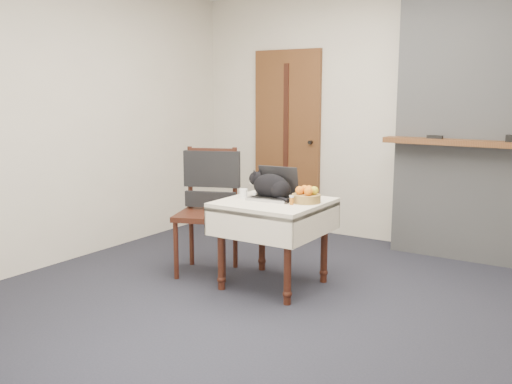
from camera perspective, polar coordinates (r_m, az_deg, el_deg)
ground at (r=4.40m, az=3.76°, el=-10.55°), size 4.50×4.50×0.00m
room_shell at (r=4.54m, az=6.95°, el=12.69°), size 4.52×4.01×2.61m
door at (r=6.46m, az=3.13°, el=5.16°), size 0.82×0.10×2.00m
chimney at (r=5.57m, az=21.69°, el=6.76°), size 1.62×0.48×2.60m
side_table at (r=4.51m, az=1.79°, el=-2.26°), size 0.78×0.78×0.70m
laptop at (r=4.56m, az=1.82°, el=0.12°), size 0.37×0.32×0.25m
cat at (r=4.55m, az=1.58°, el=0.54°), size 0.46×0.25×0.23m
cream_jar at (r=4.58m, az=-1.27°, el=-0.15°), size 0.07×0.07×0.08m
pill_bottle at (r=4.32m, az=3.58°, el=-0.81°), size 0.03×0.03×0.07m
fruit_basket at (r=4.42m, az=5.07°, el=-0.38°), size 0.22×0.22×0.13m
desk_clutter at (r=4.48m, az=3.69°, el=-0.84°), size 0.10×0.11×0.01m
chair at (r=4.93m, az=-4.68°, el=-0.08°), size 0.62×0.61×1.07m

